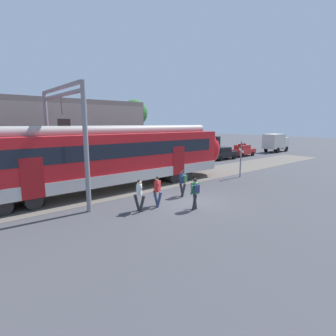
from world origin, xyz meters
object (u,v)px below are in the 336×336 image
object	(u,v)px
pedestrian_green	(195,191)
parked_car_white	(192,157)
pedestrian_white	(139,193)
pedestrian_red	(157,189)
pedestrian_navy	(183,181)
parked_car_red	(243,150)
box_truck	(276,142)
crossing_signal	(241,153)
parked_car_black	(223,153)

from	to	relation	value
pedestrian_green	parked_car_white	bearing A→B (deg)	45.24
pedestrian_white	pedestrian_red	world-z (taller)	same
pedestrian_navy	pedestrian_red	bearing A→B (deg)	-166.92
parked_car_white	parked_car_red	size ratio (longest dim) A/B	1.01
box_truck	crossing_signal	bearing A→B (deg)	-159.08
pedestrian_white	parked_car_red	bearing A→B (deg)	22.83
pedestrian_white	pedestrian_red	xyz separation A→B (m)	(1.20, 0.04, 0.00)
pedestrian_navy	box_truck	xyz separation A→B (m)	(28.55, 9.15, 0.58)
pedestrian_white	pedestrian_navy	distance (m)	3.65
pedestrian_red	parked_car_white	bearing A→B (deg)	37.74
pedestrian_red	pedestrian_green	xyz separation A→B (m)	(1.19, -1.66, 0.03)
pedestrian_navy	parked_car_red	xyz separation A→B (m)	(20.00, 9.34, -0.21)
pedestrian_white	parked_car_red	distance (m)	25.61
parked_car_black	crossing_signal	size ratio (longest dim) A/B	1.35
parked_car_white	box_truck	world-z (taller)	box_truck
parked_car_black	crossing_signal	xyz separation A→B (m)	(-7.47, -7.78, 1.23)
pedestrian_white	parked_car_white	world-z (taller)	pedestrian_white
parked_car_white	crossing_signal	xyz separation A→B (m)	(-2.10, -7.72, 1.23)
pedestrian_white	pedestrian_navy	bearing A→B (deg)	9.42
pedestrian_green	parked_car_black	size ratio (longest dim) A/B	0.41
pedestrian_navy	crossing_signal	bearing A→B (deg)	8.74
parked_car_white	box_truck	xyz separation A→B (m)	(18.73, 0.25, 0.79)
pedestrian_white	pedestrian_navy	world-z (taller)	same
parked_car_black	box_truck	distance (m)	13.38
pedestrian_navy	crossing_signal	distance (m)	7.88
pedestrian_red	parked_car_red	bearing A→B (deg)	23.83
pedestrian_red	parked_car_white	distance (m)	15.46
box_truck	parked_car_black	bearing A→B (deg)	-179.23
pedestrian_navy	box_truck	distance (m)	29.99
pedestrian_navy	parked_car_black	xyz separation A→B (m)	(15.20, 8.97, -0.21)
pedestrian_green	box_truck	xyz separation A→B (m)	(29.76, 11.37, 0.58)
pedestrian_green	pedestrian_red	bearing A→B (deg)	125.67
parked_car_red	crossing_signal	size ratio (longest dim) A/B	1.35
pedestrian_white	box_truck	distance (m)	33.61
pedestrian_white	parked_car_white	bearing A→B (deg)	35.29
pedestrian_green	pedestrian_navy	xyz separation A→B (m)	(1.21, 2.22, 0.00)
crossing_signal	parked_car_white	bearing A→B (deg)	74.79
parked_car_red	box_truck	xyz separation A→B (m)	(8.55, -0.19, 0.79)
pedestrian_white	parked_car_red	size ratio (longest dim) A/B	0.41
pedestrian_green	parked_car_black	xyz separation A→B (m)	(16.41, 11.19, -0.21)
pedestrian_red	parked_car_white	size ratio (longest dim) A/B	0.41
pedestrian_navy	box_truck	bearing A→B (deg)	17.77
parked_car_red	box_truck	bearing A→B (deg)	-1.25
pedestrian_white	parked_car_black	xyz separation A→B (m)	(18.80, 9.57, -0.18)
pedestrian_navy	box_truck	size ratio (longest dim) A/B	0.31
parked_car_white	crossing_signal	bearing A→B (deg)	-105.21
parked_car_white	pedestrian_red	bearing A→B (deg)	-142.26
parked_car_red	box_truck	size ratio (longest dim) A/B	0.76
pedestrian_navy	parked_car_red	world-z (taller)	pedestrian_navy
pedestrian_green	parked_car_red	bearing A→B (deg)	28.59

